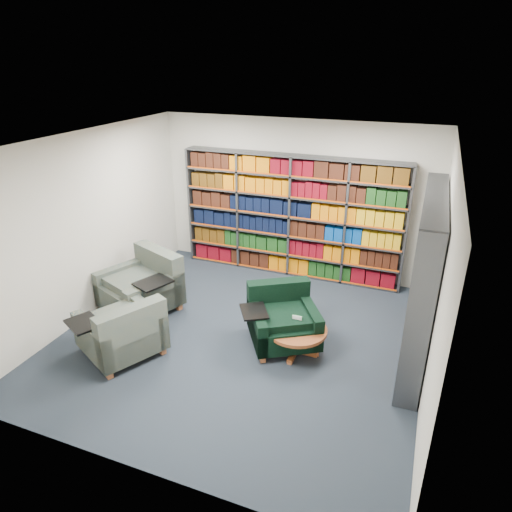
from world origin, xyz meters
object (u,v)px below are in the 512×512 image
(coffee_table, at_px, (296,333))
(chair_teal_front, at_px, (124,334))
(chair_green_right, at_px, (282,320))
(chair_teal_left, at_px, (145,287))

(coffee_table, bearing_deg, chair_teal_front, -157.23)
(chair_green_right, bearing_deg, coffee_table, -37.99)
(chair_teal_left, relative_size, coffee_table, 1.67)
(chair_green_right, bearing_deg, chair_teal_front, -148.98)
(chair_teal_front, bearing_deg, chair_green_right, 31.02)
(coffee_table, bearing_deg, chair_teal_left, 173.48)
(chair_green_right, xyz_separation_m, coffee_table, (0.28, -0.22, -0.02))
(chair_green_right, relative_size, coffee_table, 1.49)
(chair_green_right, bearing_deg, chair_teal_left, 178.09)
(chair_green_right, relative_size, chair_teal_front, 0.97)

